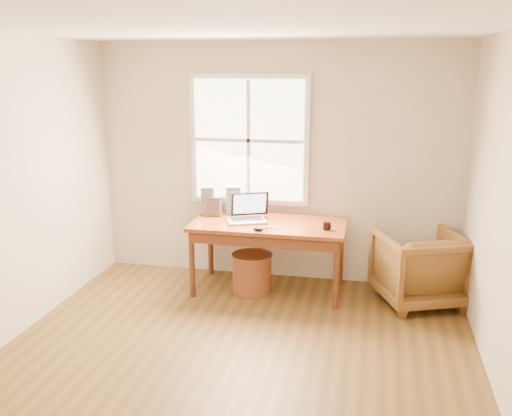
{
  "coord_description": "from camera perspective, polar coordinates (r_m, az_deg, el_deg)",
  "views": [
    {
      "loc": [
        1.05,
        -3.83,
        2.38
      ],
      "look_at": [
        -0.1,
        1.65,
        0.94
      ],
      "focal_mm": 40.0,
      "sensor_mm": 36.0,
      "label": 1
    }
  ],
  "objects": [
    {
      "name": "laptop",
      "position": [
        5.94,
        -0.98,
        -0.03
      ],
      "size": [
        0.52,
        0.53,
        0.29
      ],
      "primitive_type": null,
      "rotation": [
        0.0,
        0.0,
        0.4
      ],
      "color": "#A7A9AE",
      "rests_on": "desk"
    },
    {
      "name": "armchair",
      "position": [
        5.99,
        16.06,
        -5.74
      ],
      "size": [
        1.04,
        1.05,
        0.74
      ],
      "primitive_type": "imported",
      "rotation": [
        0.0,
        0.0,
        3.52
      ],
      "color": "brown",
      "rests_on": "room_shell"
    },
    {
      "name": "wicker_stool",
      "position": [
        6.07,
        -0.4,
        -6.58
      ],
      "size": [
        0.47,
        0.47,
        0.41
      ],
      "primitive_type": "cylinder",
      "rotation": [
        0.0,
        0.0,
        0.15
      ],
      "color": "brown",
      "rests_on": "room_shell"
    },
    {
      "name": "desk",
      "position": [
        5.96,
        1.28,
        -1.65
      ],
      "size": [
        1.6,
        0.8,
        0.04
      ],
      "primitive_type": "cube",
      "color": "brown",
      "rests_on": "room_shell"
    },
    {
      "name": "cd_stack_b",
      "position": [
        6.23,
        -4.12,
        0.23
      ],
      "size": [
        0.14,
        0.12,
        0.21
      ],
      "primitive_type": "cube",
      "rotation": [
        0.0,
        0.0,
        -0.0
      ],
      "color": "#292A2F",
      "rests_on": "desk"
    },
    {
      "name": "cd_stack_d",
      "position": [
        6.34,
        -1.13,
        0.3
      ],
      "size": [
        0.17,
        0.16,
        0.17
      ],
      "primitive_type": "cube",
      "rotation": [
        0.0,
        0.0,
        -0.39
      ],
      "color": "silver",
      "rests_on": "desk"
    },
    {
      "name": "mouse",
      "position": [
        5.66,
        0.25,
        -2.1
      ],
      "size": [
        0.12,
        0.08,
        0.04
      ],
      "primitive_type": "ellipsoid",
      "rotation": [
        0.0,
        0.0,
        -0.1
      ],
      "color": "black",
      "rests_on": "desk"
    },
    {
      "name": "cd_stack_a",
      "position": [
        6.29,
        -2.3,
        0.84
      ],
      "size": [
        0.19,
        0.18,
        0.31
      ],
      "primitive_type": "cube",
      "rotation": [
        0.0,
        0.0,
        0.33
      ],
      "color": "silver",
      "rests_on": "desk"
    },
    {
      "name": "cd_stack_c",
      "position": [
        6.25,
        -4.87,
        0.72
      ],
      "size": [
        0.17,
        0.16,
        0.31
      ],
      "primitive_type": "cube",
      "rotation": [
        0.0,
        0.0,
        0.32
      ],
      "color": "#A8A6B4",
      "rests_on": "desk"
    },
    {
      "name": "coffee_mug",
      "position": [
        5.73,
        7.06,
        -1.78
      ],
      "size": [
        0.08,
        0.08,
        0.08
      ],
      "primitive_type": "cylinder",
      "rotation": [
        0.0,
        0.0,
        0.07
      ],
      "color": "black",
      "rests_on": "desk"
    },
    {
      "name": "room_shell",
      "position": [
        4.27,
        -3.05,
        -0.01
      ],
      "size": [
        4.04,
        4.54,
        2.64
      ],
      "color": "brown",
      "rests_on": "ground"
    }
  ]
}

